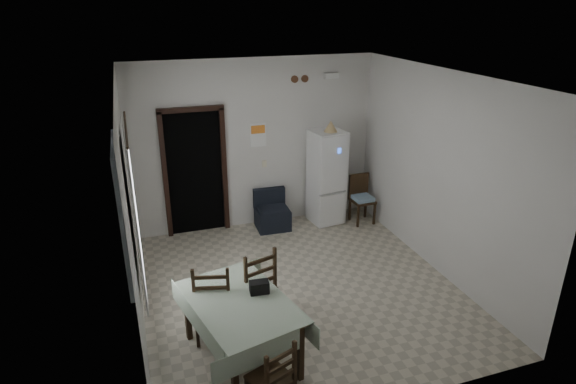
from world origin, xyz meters
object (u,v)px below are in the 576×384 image
(corner_chair, at_px, (363,200))
(dining_table, at_px, (241,330))
(navy_seat, at_px, (272,210))
(dining_chair_far_left, at_px, (214,299))
(dining_chair_far_right, at_px, (252,285))
(fridge, at_px, (327,177))
(dining_chair_near_head, at_px, (270,377))

(corner_chair, distance_m, dining_table, 4.01)
(navy_seat, bearing_deg, dining_chair_far_left, -117.59)
(dining_chair_far_right, bearing_deg, fridge, -146.05)
(fridge, distance_m, dining_table, 3.85)
(dining_chair_far_left, bearing_deg, dining_chair_far_right, -153.32)
(navy_seat, bearing_deg, dining_chair_far_right, -109.58)
(dining_chair_near_head, bearing_deg, dining_chair_far_left, -98.67)
(dining_chair_far_right, height_order, dining_chair_near_head, dining_chair_far_right)
(corner_chair, xyz_separation_m, dining_chair_far_left, (-3.09, -2.31, 0.08))
(dining_table, relative_size, dining_chair_far_left, 1.41)
(dining_chair_far_left, height_order, dining_chair_near_head, dining_chair_far_left)
(dining_chair_far_left, bearing_deg, corner_chair, -128.71)
(navy_seat, relative_size, dining_chair_near_head, 0.78)
(corner_chair, height_order, dining_chair_near_head, dining_chair_near_head)
(dining_chair_near_head, bearing_deg, navy_seat, -128.19)
(fridge, bearing_deg, dining_table, -134.20)
(fridge, relative_size, navy_seat, 2.46)
(fridge, relative_size, dining_table, 1.15)
(fridge, height_order, dining_table, fridge)
(dining_chair_far_right, bearing_deg, navy_seat, -129.09)
(navy_seat, relative_size, dining_chair_far_left, 0.66)
(dining_chair_far_left, xyz_separation_m, dining_chair_near_head, (0.29, -1.32, -0.08))
(fridge, bearing_deg, corner_chair, -32.39)
(dining_table, bearing_deg, navy_seat, 53.74)
(corner_chair, distance_m, dining_chair_near_head, 4.59)
(corner_chair, bearing_deg, dining_chair_far_right, -141.55)
(fridge, bearing_deg, navy_seat, 172.68)
(fridge, distance_m, dining_chair_far_right, 3.20)
(dining_chair_far_left, relative_size, dining_chair_far_right, 0.96)
(fridge, distance_m, dining_chair_near_head, 4.51)
(navy_seat, bearing_deg, dining_chair_near_head, -104.66)
(dining_chair_near_head, bearing_deg, corner_chair, -148.69)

